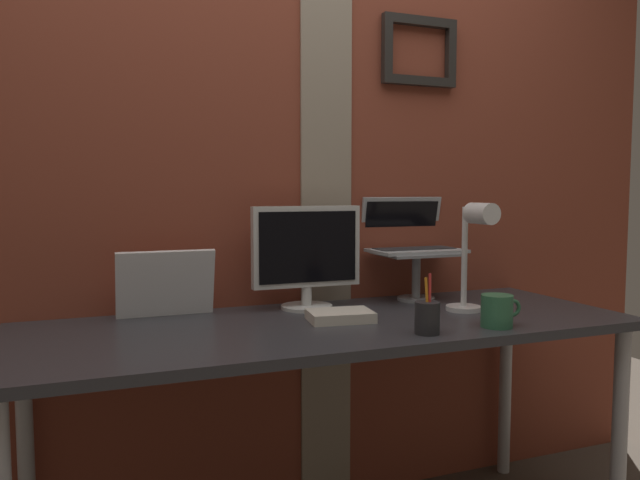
# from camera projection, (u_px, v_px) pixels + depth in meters

# --- Properties ---
(brick_wall_back) EXTENTS (3.45, 0.16, 2.52)m
(brick_wall_back) POSITION_uv_depth(u_px,v_px,m) (263.00, 169.00, 2.21)
(brick_wall_back) COLOR brown
(brick_wall_back) RESTS_ON ground_plane
(desk) EXTENTS (1.93, 0.70, 0.77)m
(desk) POSITION_uv_depth(u_px,v_px,m) (332.00, 345.00, 1.91)
(desk) COLOR #333338
(desk) RESTS_ON ground_plane
(monitor) EXTENTS (0.39, 0.18, 0.36)m
(monitor) POSITION_uv_depth(u_px,v_px,m) (307.00, 252.00, 2.11)
(monitor) COLOR silver
(monitor) RESTS_ON desk
(laptop_stand) EXTENTS (0.28, 0.22, 0.18)m
(laptop_stand) POSITION_uv_depth(u_px,v_px,m) (416.00, 268.00, 2.27)
(laptop_stand) COLOR gray
(laptop_stand) RESTS_ON desk
(laptop) EXTENTS (0.34, 0.25, 0.21)m
(laptop) POSITION_uv_depth(u_px,v_px,m) (408.00, 236.00, 2.32)
(laptop) COLOR #ADB2B7
(laptop) RESTS_ON laptop_stand
(whiteboard_panel) EXTENTS (0.31, 0.07, 0.22)m
(whiteboard_panel) POSITION_uv_depth(u_px,v_px,m) (166.00, 284.00, 1.97)
(whiteboard_panel) COLOR white
(whiteboard_panel) RESTS_ON desk
(desk_lamp) EXTENTS (0.12, 0.20, 0.37)m
(desk_lamp) POSITION_uv_depth(u_px,v_px,m) (474.00, 245.00, 2.02)
(desk_lamp) COLOR white
(desk_lamp) RESTS_ON desk
(pen_cup) EXTENTS (0.07, 0.07, 0.17)m
(pen_cup) POSITION_uv_depth(u_px,v_px,m) (427.00, 317.00, 1.74)
(pen_cup) COLOR #262628
(pen_cup) RESTS_ON desk
(coffee_mug) EXTENTS (0.13, 0.10, 0.10)m
(coffee_mug) POSITION_uv_depth(u_px,v_px,m) (497.00, 311.00, 1.83)
(coffee_mug) COLOR #33724C
(coffee_mug) RESTS_ON desk
(paper_clutter_stack) EXTENTS (0.22, 0.16, 0.03)m
(paper_clutter_stack) POSITION_uv_depth(u_px,v_px,m) (340.00, 316.00, 1.92)
(paper_clutter_stack) COLOR silver
(paper_clutter_stack) RESTS_ON desk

